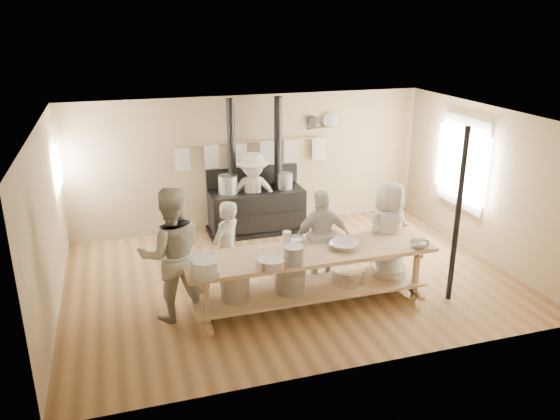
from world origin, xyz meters
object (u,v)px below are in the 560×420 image
(cook_left, at_px, (172,254))
(cook_right, at_px, (322,240))
(stove, at_px, (256,206))
(cook_by_window, at_px, (253,195))
(cook_far_left, at_px, (227,250))
(cook_center, at_px, (388,232))
(roasting_pan, at_px, (322,237))
(prep_table, at_px, (309,272))
(chair, at_px, (392,230))

(cook_left, distance_m, cook_right, 2.29)
(stove, distance_m, cook_by_window, 0.35)
(cook_far_left, distance_m, cook_center, 2.53)
(cook_by_window, distance_m, roasting_pan, 2.55)
(cook_center, height_order, cook_right, cook_center)
(prep_table, bearing_deg, stove, 89.96)
(cook_left, xyz_separation_m, cook_center, (3.34, 0.14, -0.13))
(cook_far_left, relative_size, cook_center, 0.92)
(prep_table, bearing_deg, roasting_pan, 46.04)
(cook_right, xyz_separation_m, chair, (1.86, 1.20, -0.53))
(cook_left, height_order, chair, cook_left)
(cook_by_window, bearing_deg, cook_far_left, -102.66)
(cook_left, bearing_deg, cook_far_left, -158.23)
(stove, xyz_separation_m, roasting_pan, (0.32, -2.69, 0.38))
(stove, relative_size, chair, 2.95)
(stove, height_order, cook_right, stove)
(prep_table, distance_m, cook_far_left, 1.25)
(stove, relative_size, cook_by_window, 1.59)
(cook_right, xyz_separation_m, roasting_pan, (-0.05, -0.15, 0.11))
(cook_by_window, relative_size, roasting_pan, 3.85)
(prep_table, distance_m, cook_center, 1.53)
(cook_right, height_order, roasting_pan, cook_right)
(cook_far_left, bearing_deg, roasting_pan, 127.37)
(prep_table, distance_m, roasting_pan, 0.59)
(stove, relative_size, cook_far_left, 1.73)
(cook_center, relative_size, chair, 1.85)
(cook_right, distance_m, roasting_pan, 0.20)
(stove, distance_m, cook_right, 2.57)
(stove, xyz_separation_m, cook_right, (0.37, -2.53, 0.27))
(cook_right, xyz_separation_m, cook_by_window, (-0.47, 2.37, 0.03))
(stove, xyz_separation_m, cook_center, (1.44, -2.62, 0.29))
(prep_table, bearing_deg, cook_by_window, 91.91)
(stove, xyz_separation_m, cook_far_left, (-1.08, -2.42, 0.23))
(stove, height_order, prep_table, stove)
(cook_far_left, height_order, cook_left, cook_left)
(cook_right, bearing_deg, roasting_pan, 70.74)
(stove, xyz_separation_m, chair, (2.23, -1.33, -0.26))
(cook_by_window, bearing_deg, cook_left, -113.96)
(roasting_pan, bearing_deg, stove, 96.71)
(cook_right, distance_m, chair, 2.28)
(stove, height_order, chair, stove)
(cook_left, xyz_separation_m, cook_by_window, (1.81, 2.60, -0.13))
(stove, bearing_deg, cook_left, -124.57)
(prep_table, bearing_deg, cook_center, 15.45)
(chair, bearing_deg, cook_right, -153.56)
(cook_center, relative_size, cook_by_window, 1.00)
(cook_right, bearing_deg, cook_by_window, -79.33)
(cook_left, bearing_deg, chair, -161.85)
(roasting_pan, bearing_deg, prep_table, -133.96)
(prep_table, bearing_deg, cook_right, 52.57)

